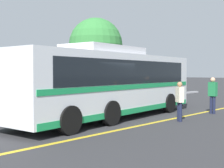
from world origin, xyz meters
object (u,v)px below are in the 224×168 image
(pedestrian_1, at_px, (180,99))
(tree_1, at_px, (96,45))
(pedestrian_0, at_px, (213,93))
(transit_bus, at_px, (112,82))
(bus_stop_sign, at_px, (183,80))

(pedestrian_1, relative_size, tree_1, 0.26)
(pedestrian_0, relative_size, tree_1, 0.28)
(transit_bus, relative_size, pedestrian_1, 6.69)
(tree_1, bearing_deg, bus_stop_sign, -99.39)
(bus_stop_sign, bearing_deg, pedestrian_1, -66.99)
(pedestrian_0, distance_m, tree_1, 12.94)
(transit_bus, distance_m, pedestrian_1, 3.16)
(pedestrian_1, height_order, bus_stop_sign, bus_stop_sign)
(transit_bus, relative_size, pedestrian_0, 6.17)
(pedestrian_0, relative_size, pedestrian_1, 1.08)
(tree_1, bearing_deg, pedestrian_0, -106.11)
(pedestrian_0, height_order, pedestrian_1, pedestrian_0)
(pedestrian_0, xyz_separation_m, pedestrian_1, (-3.39, -0.06, -0.10))
(transit_bus, height_order, tree_1, tree_1)
(bus_stop_sign, bearing_deg, tree_1, 165.35)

